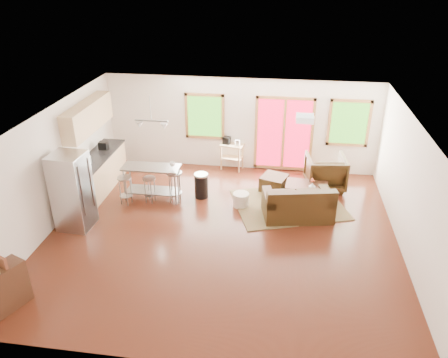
# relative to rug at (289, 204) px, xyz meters

# --- Properties ---
(floor) EXTENTS (7.50, 7.00, 0.02)m
(floor) POSITION_rel_rug_xyz_m (-1.43, -1.49, -0.02)
(floor) COLOR #39160C
(floor) RESTS_ON ground
(ceiling) EXTENTS (7.50, 7.00, 0.02)m
(ceiling) POSITION_rel_rug_xyz_m (-1.43, -1.49, 2.60)
(ceiling) COLOR white
(ceiling) RESTS_ON ground
(back_wall) EXTENTS (7.50, 0.02, 2.60)m
(back_wall) POSITION_rel_rug_xyz_m (-1.43, 2.02, 1.29)
(back_wall) COLOR white
(back_wall) RESTS_ON ground
(left_wall) EXTENTS (0.02, 7.00, 2.60)m
(left_wall) POSITION_rel_rug_xyz_m (-5.19, -1.49, 1.29)
(left_wall) COLOR white
(left_wall) RESTS_ON ground
(right_wall) EXTENTS (0.02, 7.00, 2.60)m
(right_wall) POSITION_rel_rug_xyz_m (2.33, -1.49, 1.29)
(right_wall) COLOR white
(right_wall) RESTS_ON ground
(front_wall) EXTENTS (7.50, 0.02, 2.60)m
(front_wall) POSITION_rel_rug_xyz_m (-1.43, -5.00, 1.29)
(front_wall) COLOR white
(front_wall) RESTS_ON ground
(window_left) EXTENTS (1.10, 0.05, 1.30)m
(window_left) POSITION_rel_rug_xyz_m (-2.43, 1.97, 1.49)
(window_left) COLOR #285E15
(window_left) RESTS_ON back_wall
(french_doors) EXTENTS (1.60, 0.05, 2.10)m
(french_doors) POSITION_rel_rug_xyz_m (-0.23, 1.97, 1.09)
(french_doors) COLOR red
(french_doors) RESTS_ON back_wall
(window_right) EXTENTS (1.10, 0.05, 1.30)m
(window_right) POSITION_rel_rug_xyz_m (1.47, 1.97, 1.49)
(window_right) COLOR #285E15
(window_right) RESTS_ON back_wall
(rug) EXTENTS (3.05, 2.69, 0.03)m
(rug) POSITION_rel_rug_xyz_m (0.00, 0.00, 0.00)
(rug) COLOR #46633D
(rug) RESTS_ON floor
(loveseat) EXTENTS (1.71, 1.18, 0.83)m
(loveseat) POSITION_rel_rug_xyz_m (0.20, -0.55, 0.32)
(loveseat) COLOR black
(loveseat) RESTS_ON floor
(coffee_table) EXTENTS (1.07, 0.70, 0.41)m
(coffee_table) POSITION_rel_rug_xyz_m (0.42, 0.37, 0.34)
(coffee_table) COLOR #392014
(coffee_table) RESTS_ON floor
(armchair) EXTENTS (1.07, 1.02, 1.00)m
(armchair) POSITION_rel_rug_xyz_m (0.90, 1.06, 0.49)
(armchair) COLOR black
(armchair) RESTS_ON floor
(ottoman) EXTENTS (0.78, 0.78, 0.41)m
(ottoman) POSITION_rel_rug_xyz_m (-0.40, 0.72, 0.19)
(ottoman) COLOR black
(ottoman) RESTS_ON floor
(pouf) EXTENTS (0.40, 0.40, 0.34)m
(pouf) POSITION_rel_rug_xyz_m (-1.15, -0.21, 0.16)
(pouf) COLOR beige
(pouf) RESTS_ON floor
(vase) EXTENTS (0.21, 0.22, 0.29)m
(vase) POSITION_rel_rug_xyz_m (0.53, 0.14, 0.49)
(vase) COLOR silver
(vase) RESTS_ON coffee_table
(book) EXTENTS (0.22, 0.06, 0.30)m
(book) POSITION_rel_rug_xyz_m (0.70, 0.06, 0.54)
(book) COLOR brown
(book) RESTS_ON coffee_table
(cabinets) EXTENTS (0.64, 2.24, 2.30)m
(cabinets) POSITION_rel_rug_xyz_m (-4.91, 0.21, 0.91)
(cabinets) COLOR tan
(cabinets) RESTS_ON floor
(refrigerator) EXTENTS (0.75, 0.72, 1.75)m
(refrigerator) POSITION_rel_rug_xyz_m (-4.70, -1.62, 0.86)
(refrigerator) COLOR #B7BABC
(refrigerator) RESTS_ON floor
(island) EXTENTS (1.40, 0.57, 0.89)m
(island) POSITION_rel_rug_xyz_m (-3.37, -0.17, 0.60)
(island) COLOR #B7BABC
(island) RESTS_ON floor
(cup) EXTENTS (0.14, 0.11, 0.13)m
(cup) POSITION_rel_rug_xyz_m (-2.82, -0.20, 1.00)
(cup) COLOR white
(cup) RESTS_ON island
(bar_stool_a) EXTENTS (0.41, 0.41, 0.72)m
(bar_stool_a) POSITION_rel_rug_xyz_m (-3.95, -0.49, 0.52)
(bar_stool_a) COLOR #B7BABC
(bar_stool_a) RESTS_ON floor
(bar_stool_b) EXTENTS (0.37, 0.37, 0.66)m
(bar_stool_b) POSITION_rel_rug_xyz_m (-3.39, -0.32, 0.48)
(bar_stool_b) COLOR #B7BABC
(bar_stool_b) RESTS_ON floor
(bar_stool_c) EXTENTS (0.40, 0.40, 0.81)m
(bar_stool_c) POSITION_rel_rug_xyz_m (-2.79, -0.22, 0.59)
(bar_stool_c) COLOR #B7BABC
(bar_stool_c) RESTS_ON floor
(trash_can) EXTENTS (0.37, 0.37, 0.64)m
(trash_can) POSITION_rel_rug_xyz_m (-2.19, 0.10, 0.31)
(trash_can) COLOR black
(trash_can) RESTS_ON floor
(kitchen_cart) EXTENTS (0.70, 0.53, 0.95)m
(kitchen_cart) POSITION_rel_rug_xyz_m (-1.66, 1.86, 0.64)
(kitchen_cart) COLOR tan
(kitchen_cart) RESTS_ON floor
(ceiling_flush) EXTENTS (0.35, 0.35, 0.12)m
(ceiling_flush) POSITION_rel_rug_xyz_m (0.17, -0.89, 2.52)
(ceiling_flush) COLOR white
(ceiling_flush) RESTS_ON ceiling
(pendant_light) EXTENTS (0.80, 0.18, 0.79)m
(pendant_light) POSITION_rel_rug_xyz_m (-3.33, 0.01, 1.88)
(pendant_light) COLOR gray
(pendant_light) RESTS_ON ceiling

